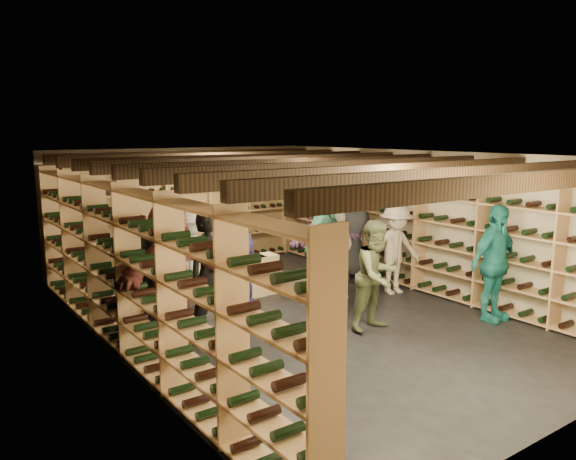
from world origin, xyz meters
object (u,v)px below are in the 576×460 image
(person_5, at_px, (171,276))
(person_6, at_px, (237,256))
(person_1, at_px, (211,274))
(person_12, at_px, (352,229))
(person_10, at_px, (324,249))
(person_2, at_px, (377,275))
(person_7, at_px, (339,253))
(person_11, at_px, (322,243))
(person_9, at_px, (191,258))
(crate_stack_right, at_px, (249,277))
(person_4, at_px, (494,263))
(crate_stack_left, at_px, (262,274))
(person_3, at_px, (395,249))
(person_0, at_px, (153,282))
(crate_loose, at_px, (330,275))
(person_8, at_px, (332,232))

(person_5, xyz_separation_m, person_6, (1.66, 1.20, -0.17))
(person_1, xyz_separation_m, person_12, (3.65, 1.28, 0.05))
(person_10, bearing_deg, person_2, -114.39)
(person_6, xyz_separation_m, person_7, (1.49, -0.76, -0.01))
(person_6, xyz_separation_m, person_11, (1.59, -0.16, 0.04))
(person_9, height_order, person_11, person_11)
(crate_stack_right, relative_size, person_6, 0.44)
(person_5, bearing_deg, crate_stack_right, 20.07)
(crate_stack_right, bearing_deg, person_1, -137.09)
(person_4, relative_size, person_10, 0.91)
(person_4, bearing_deg, crate_stack_left, 122.15)
(person_2, bearing_deg, person_3, 31.11)
(person_2, distance_m, person_11, 2.10)
(person_7, distance_m, person_12, 1.48)
(person_2, relative_size, person_11, 0.94)
(person_1, relative_size, person_7, 1.12)
(person_7, distance_m, person_9, 2.40)
(person_0, bearing_deg, crate_loose, 12.98)
(person_2, bearing_deg, person_10, 83.57)
(person_5, relative_size, person_7, 1.23)
(crate_stack_right, distance_m, person_1, 1.95)
(person_4, xyz_separation_m, person_7, (-1.12, 2.11, -0.08))
(person_3, distance_m, person_5, 4.12)
(person_6, height_order, person_9, person_9)
(crate_stack_right, height_order, person_9, person_9)
(person_4, distance_m, person_11, 2.89)
(person_3, distance_m, person_11, 1.26)
(person_6, xyz_separation_m, person_9, (-0.71, 0.20, 0.02))
(crate_stack_left, relative_size, person_12, 0.37)
(person_7, distance_m, person_10, 0.57)
(person_0, relative_size, person_4, 0.88)
(crate_stack_left, height_order, person_12, person_12)
(crate_stack_right, xyz_separation_m, person_0, (-2.01, -0.85, 0.41))
(person_12, bearing_deg, crate_stack_right, -161.09)
(person_0, distance_m, person_8, 3.81)
(crate_stack_right, xyz_separation_m, person_5, (-2.00, -1.40, 0.61))
(person_2, xyz_separation_m, person_9, (-1.66, 2.36, 0.03))
(person_11, bearing_deg, person_10, -127.19)
(person_10, bearing_deg, crate_stack_left, 85.39)
(person_4, distance_m, person_8, 3.04)
(person_0, bearing_deg, person_11, 8.17)
(person_4, bearing_deg, person_10, 129.62)
(crate_stack_right, relative_size, person_0, 0.45)
(person_6, height_order, person_12, person_12)
(crate_loose, bearing_deg, person_4, -81.39)
(person_8, bearing_deg, person_12, -2.62)
(crate_stack_left, relative_size, crate_loose, 1.36)
(crate_stack_left, height_order, person_7, person_7)
(person_1, bearing_deg, person_8, 17.59)
(person_6, bearing_deg, person_7, -36.56)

